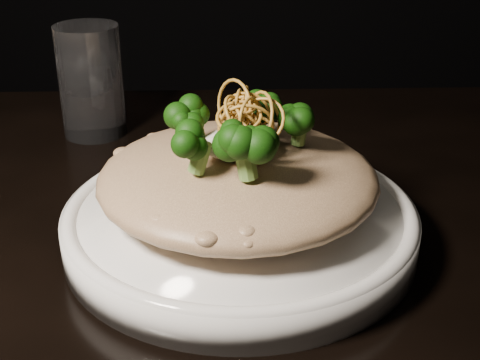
% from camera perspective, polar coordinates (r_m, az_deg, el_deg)
% --- Properties ---
extents(table, '(1.10, 0.80, 0.75)m').
position_cam_1_polar(table, '(0.59, -4.63, -12.86)').
color(table, black).
rests_on(table, ground).
extents(plate, '(0.28, 0.28, 0.03)m').
position_cam_1_polar(plate, '(0.54, -0.00, -3.81)').
color(plate, white).
rests_on(plate, table).
extents(risotto, '(0.22, 0.22, 0.05)m').
position_cam_1_polar(risotto, '(0.53, -0.18, 0.17)').
color(risotto, brown).
rests_on(risotto, plate).
extents(broccoli, '(0.12, 0.12, 0.04)m').
position_cam_1_polar(broccoli, '(0.51, 0.04, 4.49)').
color(broccoli, black).
rests_on(broccoli, risotto).
extents(cheese, '(0.06, 0.06, 0.02)m').
position_cam_1_polar(cheese, '(0.51, -0.22, 3.13)').
color(cheese, silver).
rests_on(cheese, risotto).
extents(shallots, '(0.05, 0.05, 0.03)m').
position_cam_1_polar(shallots, '(0.50, 0.39, 5.76)').
color(shallots, olive).
rests_on(shallots, cheese).
extents(drinking_glass, '(0.09, 0.09, 0.12)m').
position_cam_1_polar(drinking_glass, '(0.76, -12.62, 8.24)').
color(drinking_glass, silver).
rests_on(drinking_glass, table).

